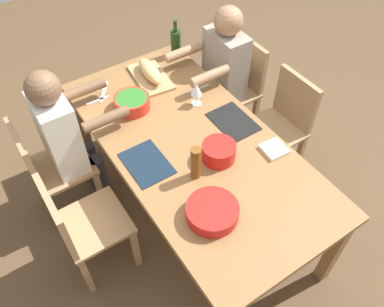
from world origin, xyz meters
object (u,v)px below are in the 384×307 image
at_px(bread_loaf, 150,71).
at_px(beer_bottle, 196,163).
at_px(serving_bowl_salad, 219,151).
at_px(cutting_board, 151,77).
at_px(chair_far_left, 237,84).
at_px(diner_far_left, 221,70).
at_px(wine_glass, 196,90).
at_px(diner_near_left, 66,134).
at_px(napkin_stack, 274,149).
at_px(serving_bowl_greens, 132,102).
at_px(chair_far_center, 282,122).
at_px(dining_table, 192,150).
at_px(serving_bowl_fruit, 212,211).
at_px(chair_near_left, 48,167).
at_px(chair_near_center, 80,225).
at_px(wine_bottle, 176,42).

bearing_deg(bread_loaf, beer_bottle, -13.91).
bearing_deg(serving_bowl_salad, cutting_board, 177.37).
relative_size(serving_bowl_salad, cutting_board, 0.51).
xyz_separation_m(chair_far_left, diner_far_left, (-0.00, -0.18, 0.21)).
distance_m(diner_far_left, wine_glass, 0.50).
height_order(beer_bottle, wine_glass, beer_bottle).
xyz_separation_m(diner_near_left, wine_glass, (0.26, 0.84, 0.16)).
height_order(beer_bottle, napkin_stack, beer_bottle).
height_order(serving_bowl_greens, wine_glass, wine_glass).
xyz_separation_m(chair_far_center, napkin_stack, (0.34, -0.43, 0.27)).
bearing_deg(dining_table, serving_bowl_fruit, -22.42).
distance_m(chair_near_left, beer_bottle, 1.09).
bearing_deg(diner_far_left, chair_near_left, -90.00).
distance_m(chair_near_center, serving_bowl_fruit, 0.84).
distance_m(chair_far_center, napkin_stack, 0.61).
bearing_deg(serving_bowl_salad, diner_near_left, -137.30).
distance_m(wine_bottle, wine_glass, 0.60).
bearing_deg(diner_far_left, chair_far_center, 18.76).
relative_size(beer_bottle, napkin_stack, 1.57).
height_order(chair_near_left, chair_near_center, same).
height_order(chair_far_center, beer_bottle, beer_bottle).
relative_size(chair_far_center, serving_bowl_fruit, 3.02).
relative_size(chair_far_left, beer_bottle, 3.86).
height_order(chair_near_left, diner_near_left, diner_near_left).
height_order(serving_bowl_salad, napkin_stack, serving_bowl_salad).
bearing_deg(serving_bowl_greens, napkin_stack, 33.09).
relative_size(serving_bowl_greens, wine_glass, 1.43).
bearing_deg(serving_bowl_salad, wine_glass, 161.16).
distance_m(diner_near_left, wine_glass, 0.90).
xyz_separation_m(chair_near_left, bread_loaf, (-0.16, 0.90, 0.32)).
xyz_separation_m(chair_near_center, beer_bottle, (0.23, 0.67, 0.37)).
xyz_separation_m(chair_far_center, wine_glass, (-0.28, -0.58, 0.37)).
distance_m(diner_near_left, diner_far_left, 1.24).
relative_size(dining_table, bread_loaf, 6.14).
relative_size(serving_bowl_fruit, bread_loaf, 0.88).
height_order(chair_near_left, beer_bottle, beer_bottle).
height_order(chair_near_center, serving_bowl_fruit, chair_near_center).
distance_m(chair_far_center, bread_loaf, 1.04).
bearing_deg(napkin_stack, beer_bottle, -101.62).
relative_size(chair_near_center, diner_far_left, 0.71).
xyz_separation_m(dining_table, serving_bowl_greens, (-0.48, -0.16, 0.13)).
bearing_deg(chair_near_center, bread_loaf, 127.58).
bearing_deg(cutting_board, chair_near_left, -80.24).
height_order(chair_far_center, serving_bowl_greens, chair_far_center).
xyz_separation_m(serving_bowl_salad, wine_glass, (-0.48, 0.16, 0.06)).
bearing_deg(dining_table, chair_far_left, 123.90).
xyz_separation_m(serving_bowl_greens, wine_bottle, (-0.36, 0.57, 0.06)).
distance_m(dining_table, serving_bowl_salad, 0.25).
bearing_deg(serving_bowl_salad, diner_far_left, 142.69).
distance_m(chair_near_left, serving_bowl_fruit, 1.24).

